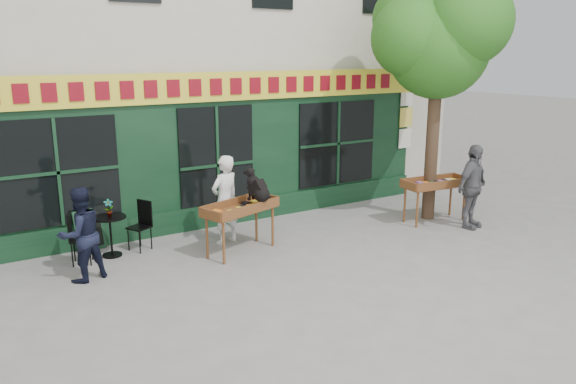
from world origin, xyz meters
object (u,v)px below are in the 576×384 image
(book_cart_center, at_px, (240,210))
(woman, at_px, (225,200))
(dog, at_px, (258,184))
(bistro_table, at_px, (110,228))
(man_left, at_px, (81,235))
(man_right, at_px, (472,187))
(book_cart_right, at_px, (436,185))

(book_cart_center, relative_size, woman, 0.92)
(dog, bearing_deg, bistro_table, 138.05)
(dog, distance_m, woman, 0.88)
(man_left, bearing_deg, man_right, 152.82)
(book_cart_center, distance_m, bistro_table, 2.41)
(man_right, bearing_deg, book_cart_right, 98.52)
(book_cart_right, xyz_separation_m, bistro_table, (-6.74, 1.59, -0.28))
(book_cart_center, xyz_separation_m, book_cart_right, (4.60, -0.50, 0.00))
(book_cart_right, distance_m, man_right, 0.81)
(man_right, height_order, bistro_table, man_right)
(bistro_table, bearing_deg, woman, -11.58)
(woman, relative_size, bistro_table, 2.32)
(man_left, bearing_deg, book_cart_center, 159.55)
(book_cart_right, xyz_separation_m, man_left, (-7.44, 0.69, -0.03))
(book_cart_center, xyz_separation_m, dog, (0.35, -0.05, 0.47))
(dog, distance_m, book_cart_right, 4.30)
(book_cart_center, height_order, woman, woman)
(book_cart_right, bearing_deg, woman, 172.70)
(dog, relative_size, bistro_table, 0.79)
(book_cart_right, bearing_deg, dog, -179.31)
(man_right, relative_size, bistro_table, 2.39)
(book_cart_right, relative_size, bistro_table, 2.06)
(book_cart_center, relative_size, dog, 2.69)
(woman, relative_size, book_cart_right, 1.13)
(bistro_table, bearing_deg, dog, -24.58)
(book_cart_right, height_order, man_left, man_left)
(book_cart_center, bearing_deg, book_cart_right, -23.56)
(dog, height_order, bistro_table, dog)
(book_cart_center, height_order, man_right, man_right)
(woman, height_order, book_cart_right, woman)
(book_cart_center, distance_m, dog, 0.59)
(man_right, bearing_deg, book_cart_center, 152.42)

